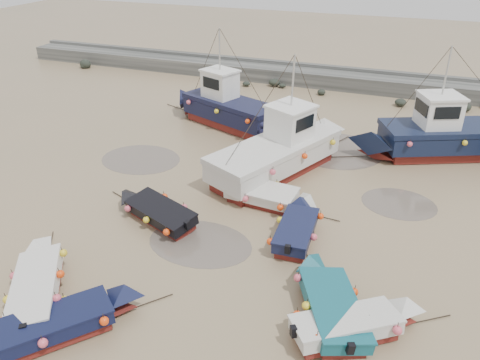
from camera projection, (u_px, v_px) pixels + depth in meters
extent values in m
plane|color=#917859|center=(249.00, 228.00, 20.54)|extent=(120.00, 120.00, 0.00)
cube|color=slate|center=(339.00, 81.00, 38.39)|extent=(60.00, 2.20, 1.20)
cube|color=slate|center=(342.00, 68.00, 39.04)|extent=(60.00, 0.60, 0.25)
ellipsoid|color=black|center=(401.00, 102.00, 34.50)|extent=(0.84, 0.86, 0.51)
ellipsoid|color=black|center=(440.00, 100.00, 34.91)|extent=(0.98, 1.07, 0.72)
ellipsoid|color=black|center=(274.00, 82.00, 38.81)|extent=(0.99, 0.80, 0.58)
ellipsoid|color=black|center=(84.00, 66.00, 43.91)|extent=(0.65, 0.64, 0.43)
ellipsoid|color=black|center=(467.00, 107.00, 33.90)|extent=(0.61, 0.47, 0.46)
ellipsoid|color=black|center=(282.00, 85.00, 38.48)|extent=(0.61, 0.53, 0.32)
ellipsoid|color=black|center=(224.00, 81.00, 39.14)|extent=(1.09, 0.88, 0.72)
ellipsoid|color=black|center=(246.00, 84.00, 38.87)|extent=(0.65, 0.60, 0.37)
ellipsoid|color=black|center=(464.00, 108.00, 33.45)|extent=(0.88, 0.64, 0.62)
ellipsoid|color=black|center=(321.00, 92.00, 36.87)|extent=(0.64, 0.62, 0.48)
ellipsoid|color=black|center=(85.00, 64.00, 43.92)|extent=(1.10, 0.87, 0.86)
ellipsoid|color=black|center=(440.00, 102.00, 34.85)|extent=(0.55, 0.45, 0.29)
cylinder|color=#5D534A|center=(200.00, 243.00, 19.56)|extent=(4.49, 4.49, 0.01)
cylinder|color=#5D534A|center=(399.00, 204.00, 22.37)|extent=(3.52, 3.52, 0.01)
cylinder|color=#5D534A|center=(141.00, 159.00, 26.68)|extent=(4.60, 4.60, 0.01)
cylinder|color=#5D534A|center=(337.00, 150.00, 27.78)|extent=(5.43, 5.43, 0.01)
cube|color=maroon|center=(40.00, 297.00, 16.49)|extent=(3.14, 3.78, 0.30)
cube|color=silver|center=(38.00, 289.00, 16.31)|extent=(3.48, 4.13, 0.45)
pyramid|color=silver|center=(43.00, 240.00, 18.11)|extent=(1.62, 1.42, 0.90)
cube|color=brown|center=(37.00, 285.00, 16.23)|extent=(2.88, 3.44, 0.10)
cube|color=silver|center=(36.00, 283.00, 16.19)|extent=(3.58, 4.24, 0.07)
cube|color=black|center=(28.00, 329.00, 14.44)|extent=(0.28, 0.27, 0.35)
cylinder|color=black|center=(51.00, 245.00, 19.37)|extent=(1.16, 1.67, 0.04)
sphere|color=#F44510|center=(2.00, 324.00, 14.72)|extent=(0.30, 0.30, 0.30)
sphere|color=#F44510|center=(61.00, 301.00, 15.63)|extent=(0.30, 0.30, 0.30)
sphere|color=#F44510|center=(9.00, 297.00, 15.81)|extent=(0.30, 0.30, 0.30)
sphere|color=#F44510|center=(64.00, 277.00, 16.72)|extent=(0.30, 0.30, 0.30)
sphere|color=#F44510|center=(16.00, 273.00, 16.90)|extent=(0.30, 0.30, 0.30)
sphere|color=#F44510|center=(67.00, 255.00, 17.80)|extent=(0.30, 0.30, 0.30)
cube|color=maroon|center=(57.00, 333.00, 15.03)|extent=(3.08, 3.29, 0.30)
cube|color=black|center=(55.00, 324.00, 14.85)|extent=(3.40, 3.62, 0.45)
pyramid|color=black|center=(118.00, 292.00, 15.52)|extent=(1.62, 1.53, 0.90)
cube|color=brown|center=(54.00, 320.00, 14.77)|extent=(2.81, 3.00, 0.10)
cube|color=black|center=(54.00, 318.00, 14.73)|extent=(3.50, 3.71, 0.07)
cylinder|color=black|center=(146.00, 304.00, 16.34)|extent=(1.33, 1.55, 0.04)
sphere|color=#F44510|center=(5.00, 319.00, 14.90)|extent=(0.30, 0.30, 0.30)
sphere|color=#F44510|center=(44.00, 346.00, 13.93)|extent=(0.30, 0.30, 0.30)
sphere|color=#F44510|center=(64.00, 300.00, 15.68)|extent=(0.30, 0.30, 0.30)
sphere|color=#F44510|center=(105.00, 324.00, 14.71)|extent=(0.30, 0.30, 0.30)
cube|color=maroon|center=(330.00, 317.00, 15.62)|extent=(2.66, 3.54, 0.30)
cube|color=#10525F|center=(331.00, 309.00, 15.45)|extent=(2.98, 3.86, 0.45)
pyramid|color=#10525F|center=(317.00, 259.00, 17.08)|extent=(1.76, 1.34, 0.90)
cube|color=brown|center=(332.00, 305.00, 15.37)|extent=(2.45, 3.22, 0.10)
cube|color=#10525F|center=(332.00, 303.00, 15.32)|extent=(3.07, 3.96, 0.07)
cube|color=black|center=(348.00, 349.00, 13.75)|extent=(0.28, 0.26, 0.35)
cylinder|color=black|center=(310.00, 264.00, 18.31)|extent=(0.91, 1.82, 0.04)
sphere|color=#F44510|center=(314.00, 341.00, 14.10)|extent=(0.30, 0.30, 0.30)
sphere|color=#F44510|center=(366.00, 320.00, 14.86)|extent=(0.30, 0.30, 0.30)
sphere|color=#F44510|center=(304.00, 308.00, 15.32)|extent=(0.30, 0.30, 0.30)
sphere|color=#F44510|center=(353.00, 290.00, 16.08)|extent=(0.30, 0.30, 0.30)
sphere|color=#F44510|center=(296.00, 280.00, 16.55)|extent=(0.30, 0.30, 0.30)
cube|color=maroon|center=(345.00, 335.00, 14.93)|extent=(3.21, 2.73, 0.30)
cube|color=beige|center=(346.00, 327.00, 14.75)|extent=(3.51, 3.02, 0.45)
pyramid|color=beige|center=(406.00, 305.00, 14.99)|extent=(1.34, 1.48, 0.90)
cube|color=brown|center=(347.00, 323.00, 14.68)|extent=(2.92, 2.49, 0.10)
cube|color=beige|center=(347.00, 321.00, 14.63)|extent=(3.61, 3.11, 0.07)
cube|color=black|center=(294.00, 334.00, 14.28)|extent=(0.27, 0.28, 0.35)
cylinder|color=black|center=(424.00, 321.00, 15.64)|extent=(1.66, 1.19, 0.04)
sphere|color=#F44510|center=(298.00, 315.00, 15.07)|extent=(0.30, 0.30, 0.30)
sphere|color=#F44510|center=(398.00, 334.00, 14.34)|extent=(0.30, 0.30, 0.30)
cube|color=maroon|center=(163.00, 219.00, 20.90)|extent=(3.39, 2.27, 0.30)
cube|color=black|center=(162.00, 212.00, 20.72)|extent=(3.69, 2.55, 0.45)
pyramid|color=black|center=(133.00, 188.00, 21.74)|extent=(1.17, 1.52, 0.90)
cube|color=brown|center=(162.00, 209.00, 20.64)|extent=(3.08, 2.09, 0.10)
cube|color=black|center=(162.00, 207.00, 20.60)|extent=(3.78, 2.63, 0.07)
cube|color=black|center=(189.00, 224.00, 19.57)|extent=(0.25, 0.27, 0.35)
cylinder|color=black|center=(125.00, 199.00, 22.71)|extent=(1.87, 0.79, 0.04)
sphere|color=#F44510|center=(168.00, 229.00, 19.34)|extent=(0.30, 0.30, 0.30)
sphere|color=#F44510|center=(186.00, 209.00, 20.78)|extent=(0.30, 0.30, 0.30)
sphere|color=#F44510|center=(148.00, 217.00, 20.15)|extent=(0.30, 0.30, 0.30)
sphere|color=#F44510|center=(166.00, 198.00, 21.59)|extent=(0.30, 0.30, 0.30)
sphere|color=#F44510|center=(129.00, 206.00, 20.97)|extent=(0.30, 0.30, 0.30)
cube|color=maroon|center=(261.00, 200.00, 22.37)|extent=(3.16, 1.56, 0.30)
cube|color=beige|center=(262.00, 193.00, 22.19)|extent=(3.40, 1.80, 0.45)
pyramid|color=beige|center=(302.00, 194.00, 21.21)|extent=(0.85, 1.57, 0.90)
cube|color=brown|center=(262.00, 190.00, 22.11)|extent=(2.86, 1.46, 0.10)
cube|color=beige|center=(262.00, 189.00, 22.07)|extent=(3.48, 1.87, 0.07)
cube|color=black|center=(229.00, 183.00, 22.77)|extent=(0.20, 0.24, 0.35)
cylinder|color=black|center=(319.00, 216.00, 21.33)|extent=(2.00, 0.22, 0.04)
sphere|color=#F44510|center=(245.00, 178.00, 23.33)|extent=(0.30, 0.30, 0.30)
sphere|color=#F44510|center=(246.00, 198.00, 21.62)|extent=(0.30, 0.30, 0.30)
sphere|color=#F44510|center=(277.00, 185.00, 22.67)|extent=(0.30, 0.30, 0.30)
sphere|color=#F44510|center=(281.00, 206.00, 20.95)|extent=(0.30, 0.30, 0.30)
cube|color=maroon|center=(296.00, 238.00, 19.61)|extent=(1.27, 2.91, 0.30)
cube|color=#111634|center=(296.00, 231.00, 19.43)|extent=(1.48, 3.12, 0.45)
pyramid|color=#111634|center=(306.00, 200.00, 20.80)|extent=(1.38, 0.77, 0.90)
cube|color=brown|center=(297.00, 228.00, 19.36)|extent=(1.19, 2.62, 0.10)
cube|color=#111634|center=(297.00, 226.00, 19.31)|extent=(1.54, 3.20, 0.07)
cube|color=black|center=(288.00, 250.00, 18.01)|extent=(0.23, 0.19, 0.35)
cylinder|color=black|center=(308.00, 208.00, 21.94)|extent=(0.13, 2.00, 0.04)
sphere|color=#F44510|center=(270.00, 242.00, 18.58)|extent=(0.30, 0.30, 0.30)
sphere|color=#F44510|center=(314.00, 238.00, 18.83)|extent=(0.30, 0.30, 0.30)
sphere|color=#F44510|center=(280.00, 220.00, 19.94)|extent=(0.30, 0.30, 0.30)
sphere|color=#F44510|center=(320.00, 217.00, 20.19)|extent=(0.30, 0.30, 0.30)
cube|color=maroon|center=(230.00, 123.00, 30.94)|extent=(6.42, 4.08, 0.55)
cube|color=black|center=(230.00, 112.00, 30.58)|extent=(6.97, 4.57, 0.95)
pyramid|color=black|center=(190.00, 90.00, 32.51)|extent=(2.18, 2.68, 1.40)
cube|color=brown|center=(230.00, 104.00, 30.34)|extent=(6.79, 4.43, 0.08)
cube|color=black|center=(230.00, 102.00, 30.27)|extent=(7.12, 4.67, 0.30)
cube|color=white|center=(220.00, 85.00, 30.34)|extent=(2.46, 2.24, 1.70)
cube|color=white|center=(220.00, 71.00, 29.91)|extent=(2.65, 2.42, 0.12)
cube|color=black|center=(209.00, 78.00, 30.82)|extent=(0.55, 1.30, 0.68)
cylinder|color=#B7B7B2|center=(219.00, 50.00, 29.26)|extent=(0.10, 0.10, 2.60)
cylinder|color=black|center=(181.00, 109.00, 33.96)|extent=(2.81, 1.15, 0.05)
sphere|color=#DA5265|center=(247.00, 122.00, 28.04)|extent=(0.30, 0.30, 0.30)
sphere|color=#DA5265|center=(258.00, 106.00, 30.48)|extent=(0.30, 0.30, 0.30)
sphere|color=#DA5265|center=(216.00, 112.00, 29.58)|extent=(0.30, 0.30, 0.30)
sphere|color=#DA5265|center=(229.00, 98.00, 32.02)|extent=(0.30, 0.30, 0.30)
sphere|color=#DA5265|center=(188.00, 103.00, 31.12)|extent=(0.30, 0.30, 0.30)
cube|color=maroon|center=(274.00, 170.00, 24.88)|extent=(5.04, 7.54, 0.55)
cube|color=beige|center=(275.00, 157.00, 24.52)|extent=(5.62, 8.19, 0.95)
pyramid|color=beige|center=(326.00, 123.00, 26.96)|extent=(3.01, 2.39, 1.40)
cube|color=brown|center=(275.00, 148.00, 24.28)|extent=(5.45, 7.98, 0.08)
cube|color=beige|center=(275.00, 146.00, 24.21)|extent=(5.74, 8.37, 0.30)
cube|color=white|center=(289.00, 123.00, 24.41)|extent=(2.52, 2.59, 1.70)
cube|color=white|center=(290.00, 106.00, 23.98)|extent=(2.72, 2.80, 0.12)
cube|color=black|center=(302.00, 114.00, 24.93)|extent=(1.47, 0.70, 0.68)
cylinder|color=#B7B7B2|center=(291.00, 80.00, 23.34)|extent=(0.10, 0.10, 2.60)
cylinder|color=black|center=(335.00, 144.00, 28.51)|extent=(1.28, 2.76, 0.05)
sphere|color=#DA5265|center=(212.00, 161.00, 23.32)|extent=(0.30, 0.30, 0.30)
sphere|color=#DA5265|center=(272.00, 172.00, 22.29)|extent=(0.30, 0.30, 0.30)
sphere|color=#DA5265|center=(247.00, 147.00, 24.87)|extent=(0.30, 0.30, 0.30)
sphere|color=#DA5265|center=(304.00, 156.00, 23.84)|extent=(0.30, 0.30, 0.30)
sphere|color=#DA5265|center=(277.00, 134.00, 26.41)|extent=(0.30, 0.30, 0.30)
sphere|color=#DA5265|center=(332.00, 142.00, 25.39)|extent=(0.30, 0.30, 0.30)
cube|color=maroon|center=(448.00, 151.00, 27.04)|extent=(7.45, 5.03, 0.55)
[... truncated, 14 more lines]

